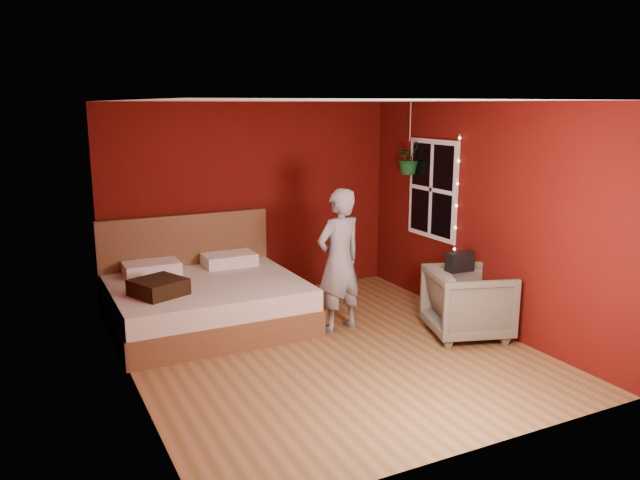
{
  "coord_description": "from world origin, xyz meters",
  "views": [
    {
      "loc": [
        -2.87,
        -5.56,
        2.57
      ],
      "look_at": [
        0.1,
        0.4,
        1.11
      ],
      "focal_mm": 35.0,
      "sensor_mm": 36.0,
      "label": 1
    }
  ],
  "objects": [
    {
      "name": "armchair",
      "position": [
        1.6,
        -0.33,
        0.39
      ],
      "size": [
        1.08,
        1.06,
        0.78
      ],
      "primitive_type": "imported",
      "rotation": [
        0.0,
        0.0,
        1.26
      ],
      "color": "#696353",
      "rests_on": "ground"
    },
    {
      "name": "bed",
      "position": [
        -0.94,
        1.37,
        0.31
      ],
      "size": [
        2.18,
        1.85,
        1.2
      ],
      "color": "brown",
      "rests_on": "ground"
    },
    {
      "name": "hanging_plant",
      "position": [
        1.88,
        1.31,
        1.87
      ],
      "size": [
        0.41,
        0.37,
        0.94
      ],
      "color": "silver",
      "rests_on": "room_walls"
    },
    {
      "name": "room_walls",
      "position": [
        0.0,
        0.0,
        1.68
      ],
      "size": [
        4.04,
        4.54,
        2.62
      ],
      "color": "#550D08",
      "rests_on": "ground"
    },
    {
      "name": "window",
      "position": [
        1.97,
        0.9,
        1.5
      ],
      "size": [
        0.05,
        0.97,
        1.27
      ],
      "color": "white",
      "rests_on": "room_walls"
    },
    {
      "name": "handbag",
      "position": [
        1.43,
        -0.35,
        0.89
      ],
      "size": [
        0.3,
        0.17,
        0.21
      ],
      "primitive_type": "cube",
      "rotation": [
        0.0,
        0.0,
        -0.07
      ],
      "color": "black",
      "rests_on": "armchair"
    },
    {
      "name": "throw_pillow",
      "position": [
        -1.54,
        1.01,
        0.63
      ],
      "size": [
        0.65,
        0.65,
        0.18
      ],
      "primitive_type": "cube",
      "rotation": [
        0.0,
        0.0,
        0.4
      ],
      "color": "black",
      "rests_on": "bed"
    },
    {
      "name": "person",
      "position": [
        0.4,
        0.5,
        0.83
      ],
      "size": [
        0.67,
        0.5,
        1.65
      ],
      "primitive_type": "imported",
      "rotation": [
        0.0,
        0.0,
        3.33
      ],
      "color": "gray",
      "rests_on": "ground"
    },
    {
      "name": "floor",
      "position": [
        0.0,
        0.0,
        0.0
      ],
      "size": [
        4.5,
        4.5,
        0.0
      ],
      "primitive_type": "plane",
      "color": "#97623C",
      "rests_on": "ground"
    },
    {
      "name": "fairy_lights",
      "position": [
        1.94,
        0.38,
        1.5
      ],
      "size": [
        0.04,
        0.04,
        1.45
      ],
      "color": "silver",
      "rests_on": "room_walls"
    }
  ]
}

